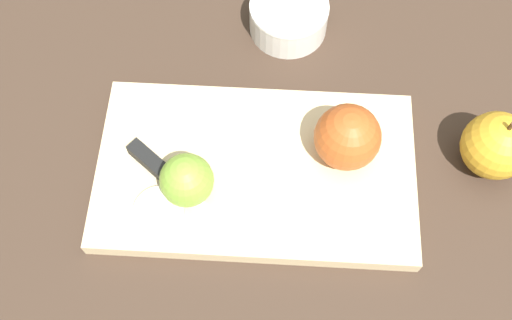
{
  "coord_description": "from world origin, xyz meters",
  "views": [
    {
      "loc": [
        -0.07,
        0.31,
        0.7
      ],
      "look_at": [
        0.0,
        0.0,
        0.04
      ],
      "focal_mm": 42.0,
      "sensor_mm": 36.0,
      "label": 1
    }
  ],
  "objects_px": {
    "apple_whole": "(496,146)",
    "bowl": "(289,15)",
    "knife": "(159,169)",
    "apple_half_right": "(186,180)",
    "apple_half_left": "(347,137)"
  },
  "relations": [
    {
      "from": "knife",
      "to": "apple_half_right",
      "type": "bearing_deg",
      "value": 7.17
    },
    {
      "from": "apple_half_left",
      "to": "knife",
      "type": "height_order",
      "value": "apple_half_left"
    },
    {
      "from": "apple_whole",
      "to": "apple_half_left",
      "type": "bearing_deg",
      "value": 13.39
    },
    {
      "from": "apple_whole",
      "to": "apple_half_right",
      "type": "bearing_deg",
      "value": 21.36
    },
    {
      "from": "knife",
      "to": "apple_whole",
      "type": "bearing_deg",
      "value": 45.8
    },
    {
      "from": "apple_half_right",
      "to": "apple_whole",
      "type": "distance_m",
      "value": 0.38
    },
    {
      "from": "apple_half_right",
      "to": "bowl",
      "type": "xyz_separation_m",
      "value": [
        -0.06,
        -0.29,
        -0.03
      ]
    },
    {
      "from": "apple_half_right",
      "to": "bowl",
      "type": "distance_m",
      "value": 0.3
    },
    {
      "from": "apple_half_right",
      "to": "apple_whole",
      "type": "xyz_separation_m",
      "value": [
        -0.36,
        -0.14,
        -0.01
      ]
    },
    {
      "from": "knife",
      "to": "bowl",
      "type": "height_order",
      "value": "bowl"
    },
    {
      "from": "apple_half_left",
      "to": "apple_whole",
      "type": "relative_size",
      "value": 0.84
    },
    {
      "from": "apple_whole",
      "to": "bowl",
      "type": "distance_m",
      "value": 0.33
    },
    {
      "from": "apple_whole",
      "to": "bowl",
      "type": "height_order",
      "value": "apple_whole"
    },
    {
      "from": "knife",
      "to": "apple_whole",
      "type": "distance_m",
      "value": 0.42
    },
    {
      "from": "apple_whole",
      "to": "knife",
      "type": "bearing_deg",
      "value": 16.99
    }
  ]
}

